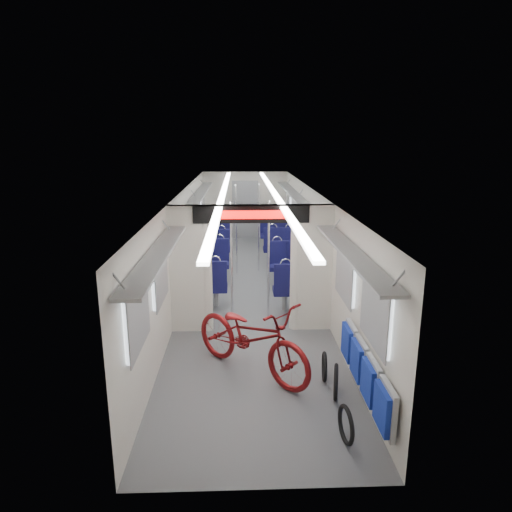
% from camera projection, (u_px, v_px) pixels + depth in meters
% --- Properties ---
extents(carriage, '(12.00, 12.02, 2.31)m').
position_uv_depth(carriage, '(249.00, 231.00, 9.74)').
color(carriage, '#515456').
rests_on(carriage, ground).
extents(bicycle, '(2.11, 2.10, 1.16)m').
position_uv_depth(bicycle, '(251.00, 337.00, 6.71)').
color(bicycle, maroon).
rests_on(bicycle, ground).
extents(flip_bench, '(0.12, 2.14, 0.55)m').
position_uv_depth(flip_bench, '(365.00, 371.00, 5.73)').
color(flip_bench, gray).
rests_on(flip_bench, carriage).
extents(bike_hoop_a, '(0.11, 0.47, 0.46)m').
position_uv_depth(bike_hoop_a, '(346.00, 427.00, 5.23)').
color(bike_hoop_a, black).
rests_on(bike_hoop_a, ground).
extents(bike_hoop_b, '(0.15, 0.50, 0.50)m').
position_uv_depth(bike_hoop_b, '(336.00, 384.00, 6.11)').
color(bike_hoop_b, black).
rests_on(bike_hoop_b, ground).
extents(bike_hoop_c, '(0.09, 0.44, 0.44)m').
position_uv_depth(bike_hoop_c, '(324.00, 368.00, 6.58)').
color(bike_hoop_c, black).
rests_on(bike_hoop_c, ground).
extents(seat_bay_near_left, '(0.94, 2.20, 1.14)m').
position_uv_depth(seat_bay_near_left, '(207.00, 269.00, 10.27)').
color(seat_bay_near_left, '#0F0D3D').
rests_on(seat_bay_near_left, ground).
extents(seat_bay_near_right, '(0.93, 2.18, 1.13)m').
position_uv_depth(seat_bay_near_right, '(291.00, 271.00, 10.09)').
color(seat_bay_near_right, '#0F0D3D').
rests_on(seat_bay_near_right, ground).
extents(seat_bay_far_left, '(0.92, 2.13, 1.12)m').
position_uv_depth(seat_bay_far_left, '(215.00, 238.00, 13.54)').
color(seat_bay_far_left, '#0F0D3D').
rests_on(seat_bay_far_left, ground).
extents(seat_bay_far_right, '(0.96, 2.29, 1.17)m').
position_uv_depth(seat_bay_far_right, '(278.00, 236.00, 13.61)').
color(seat_bay_far_right, '#0F0D3D').
rests_on(seat_bay_far_right, ground).
extents(stanchion_near_left, '(0.04, 0.04, 2.30)m').
position_uv_depth(stanchion_near_left, '(232.00, 263.00, 8.53)').
color(stanchion_near_left, silver).
rests_on(stanchion_near_left, ground).
extents(stanchion_near_right, '(0.04, 0.04, 2.30)m').
position_uv_depth(stanchion_near_right, '(269.00, 260.00, 8.70)').
color(stanchion_near_right, silver).
rests_on(stanchion_near_right, ground).
extents(stanchion_far_left, '(0.04, 0.04, 2.30)m').
position_uv_depth(stanchion_far_left, '(236.00, 230.00, 11.60)').
color(stanchion_far_left, silver).
rests_on(stanchion_far_left, ground).
extents(stanchion_far_right, '(0.04, 0.04, 2.30)m').
position_uv_depth(stanchion_far_right, '(259.00, 228.00, 11.80)').
color(stanchion_far_right, silver).
rests_on(stanchion_far_right, ground).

